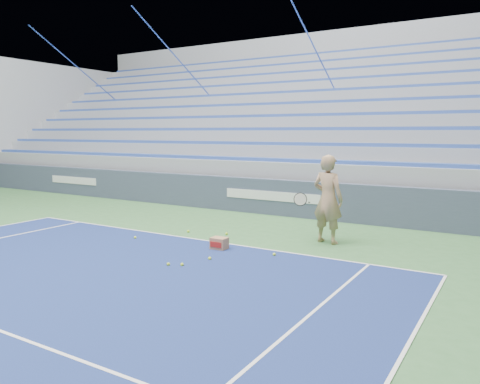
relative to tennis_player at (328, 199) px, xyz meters
The scene contains 11 objects.
sponsor_barrier 3.89m from the tennis_player, 135.64° to the left, with size 30.00×0.32×1.10m.
bleachers 8.96m from the tennis_player, 108.18° to the left, with size 31.00×9.15×7.30m.
tennis_player is the anchor object (origin of this frame).
ball_box 2.69m from the tennis_player, 135.05° to the right, with size 0.36×0.28×0.26m.
tennis_ball_0 2.67m from the tennis_player, 168.32° to the right, with size 0.07×0.07×0.07m, color #CCEE30.
tennis_ball_1 4.00m from the tennis_player, 119.66° to the right, with size 0.07×0.07×0.07m, color #CCEE30.
tennis_ball_2 3.16m from the tennis_player, 119.47° to the right, with size 0.07×0.07×0.07m, color #CCEE30.
tennis_ball_3 3.78m from the tennis_player, 117.34° to the right, with size 0.07×0.07×0.07m, color #CCEE30.
tennis_ball_4 4.64m from the tennis_player, 153.74° to the right, with size 0.07×0.07×0.07m, color #CCEE30.
tennis_ball_5 3.64m from the tennis_player, 167.17° to the right, with size 0.07×0.07×0.07m, color #CCEE30.
tennis_ball_6 2.01m from the tennis_player, 106.91° to the right, with size 0.07×0.07×0.07m, color #CCEE30.
Camera 1 is at (6.51, 3.10, 2.55)m, focal length 35.00 mm.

